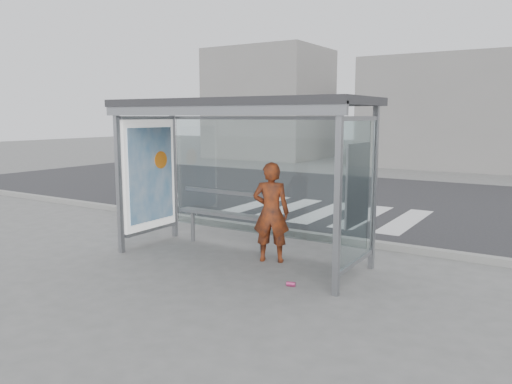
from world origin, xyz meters
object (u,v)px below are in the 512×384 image
at_px(bench, 226,214).
at_px(soda_can, 291,284).
at_px(person, 271,212).
at_px(bus_shelter, 222,139).

xyz_separation_m(bench, soda_can, (2.01, -1.28, -0.56)).
height_order(person, soda_can, person).
distance_m(person, soda_can, 1.48).
relative_size(person, soda_can, 13.34).
height_order(bus_shelter, bench, bus_shelter).
distance_m(person, bench, 1.23).
bearing_deg(bench, person, -17.67).
bearing_deg(soda_can, person, 133.17).
bearing_deg(soda_can, bench, 147.47).
bearing_deg(person, bus_shelter, -10.63).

